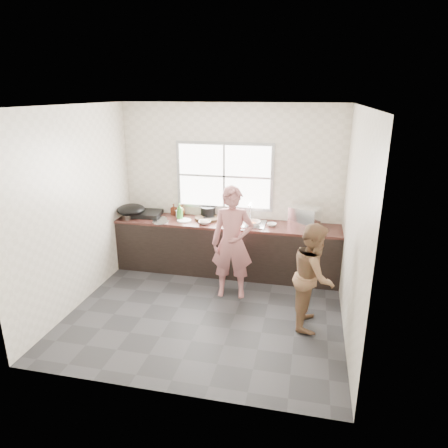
% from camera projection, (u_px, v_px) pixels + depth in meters
% --- Properties ---
extents(floor, '(3.60, 3.20, 0.01)m').
position_uv_depth(floor, '(207.00, 311.00, 5.46)').
color(floor, '#2C2C2E').
rests_on(floor, ground).
extents(ceiling, '(3.60, 3.20, 0.01)m').
position_uv_depth(ceiling, '(203.00, 105.00, 4.61)').
color(ceiling, silver).
rests_on(ceiling, wall_back).
extents(wall_back, '(3.60, 0.01, 2.70)m').
position_uv_depth(wall_back, '(231.00, 188.00, 6.52)').
color(wall_back, silver).
rests_on(wall_back, ground).
extents(wall_left, '(0.01, 3.20, 2.70)m').
position_uv_depth(wall_left, '(77.00, 208.00, 5.40)').
color(wall_left, beige).
rests_on(wall_left, ground).
extents(wall_right, '(0.01, 3.20, 2.70)m').
position_uv_depth(wall_right, '(354.00, 227.00, 4.67)').
color(wall_right, silver).
rests_on(wall_right, ground).
extents(wall_front, '(3.60, 0.01, 2.70)m').
position_uv_depth(wall_front, '(159.00, 269.00, 3.55)').
color(wall_front, beige).
rests_on(wall_front, ground).
extents(cabinet, '(3.60, 0.62, 0.82)m').
position_uv_depth(cabinet, '(226.00, 249.00, 6.53)').
color(cabinet, black).
rests_on(cabinet, floor).
extents(countertop, '(3.60, 0.64, 0.04)m').
position_uv_depth(countertop, '(227.00, 224.00, 6.39)').
color(countertop, '#3A1D18').
rests_on(countertop, cabinet).
extents(sink, '(0.55, 0.45, 0.02)m').
position_uv_depth(sink, '(248.00, 224.00, 6.31)').
color(sink, silver).
rests_on(sink, countertop).
extents(faucet, '(0.02, 0.02, 0.30)m').
position_uv_depth(faucet, '(250.00, 211.00, 6.45)').
color(faucet, silver).
rests_on(faucet, countertop).
extents(window_frame, '(1.60, 0.05, 1.10)m').
position_uv_depth(window_frame, '(224.00, 176.00, 6.47)').
color(window_frame, '#9EA0A5').
rests_on(window_frame, wall_back).
extents(window_glazing, '(1.50, 0.01, 1.00)m').
position_uv_depth(window_glazing, '(224.00, 176.00, 6.44)').
color(window_glazing, white).
rests_on(window_glazing, window_frame).
extents(woman, '(0.59, 0.42, 1.52)m').
position_uv_depth(woman, '(232.00, 246.00, 5.66)').
color(woman, '#BB7070').
rests_on(woman, floor).
extents(person_side, '(0.52, 0.67, 1.36)m').
position_uv_depth(person_side, '(313.00, 276.00, 4.95)').
color(person_side, brown).
rests_on(person_side, floor).
extents(cutting_board, '(0.51, 0.51, 0.04)m').
position_uv_depth(cutting_board, '(208.00, 218.00, 6.54)').
color(cutting_board, black).
rests_on(cutting_board, countertop).
extents(cleaver, '(0.22, 0.18, 0.01)m').
position_uv_depth(cleaver, '(209.00, 217.00, 6.50)').
color(cleaver, '#B4B5BB').
rests_on(cleaver, cutting_board).
extents(bowl_mince, '(0.22, 0.22, 0.05)m').
position_uv_depth(bowl_mince, '(205.00, 222.00, 6.32)').
color(bowl_mince, silver).
rests_on(bowl_mince, countertop).
extents(bowl_crabs, '(0.23, 0.23, 0.07)m').
position_uv_depth(bowl_crabs, '(252.00, 224.00, 6.21)').
color(bowl_crabs, silver).
rests_on(bowl_crabs, countertop).
extents(bowl_held, '(0.24, 0.24, 0.06)m').
position_uv_depth(bowl_held, '(272.00, 224.00, 6.21)').
color(bowl_held, silver).
rests_on(bowl_held, countertop).
extents(black_pot, '(0.26, 0.26, 0.17)m').
position_uv_depth(black_pot, '(208.00, 212.00, 6.65)').
color(black_pot, black).
rests_on(black_pot, countertop).
extents(plate_food, '(0.26, 0.26, 0.02)m').
position_uv_depth(plate_food, '(184.00, 220.00, 6.46)').
color(plate_food, white).
rests_on(plate_food, countertop).
extents(bottle_green, '(0.13, 0.13, 0.27)m').
position_uv_depth(bottle_green, '(180.00, 211.00, 6.51)').
color(bottle_green, '#378B2D').
rests_on(bottle_green, countertop).
extents(bottle_brown_tall, '(0.09, 0.09, 0.17)m').
position_uv_depth(bottle_brown_tall, '(174.00, 210.00, 6.77)').
color(bottle_brown_tall, '#522214').
rests_on(bottle_brown_tall, countertop).
extents(bottle_brown_short, '(0.19, 0.19, 0.19)m').
position_uv_depth(bottle_brown_short, '(180.00, 210.00, 6.72)').
color(bottle_brown_short, '#492712').
rests_on(bottle_brown_short, countertop).
extents(glass_jar, '(0.10, 0.10, 0.11)m').
position_uv_depth(glass_jar, '(178.00, 213.00, 6.67)').
color(glass_jar, white).
rests_on(glass_jar, countertop).
extents(burner, '(0.49, 0.49, 0.07)m').
position_uv_depth(burner, '(148.00, 214.00, 6.74)').
color(burner, black).
rests_on(burner, countertop).
extents(wok, '(0.55, 0.55, 0.17)m').
position_uv_depth(wok, '(131.00, 210.00, 6.56)').
color(wok, black).
rests_on(wok, burner).
extents(dish_rack, '(0.50, 0.43, 0.32)m').
position_uv_depth(dish_rack, '(304.00, 217.00, 6.12)').
color(dish_rack, white).
rests_on(dish_rack, countertop).
extents(pot_lid_left, '(0.28, 0.28, 0.01)m').
position_uv_depth(pot_lid_left, '(161.00, 222.00, 6.40)').
color(pot_lid_left, '#B2B4B9').
rests_on(pot_lid_left, countertop).
extents(pot_lid_right, '(0.34, 0.34, 0.01)m').
position_uv_depth(pot_lid_right, '(159.00, 219.00, 6.55)').
color(pot_lid_right, '#A6AAAD').
rests_on(pot_lid_right, countertop).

